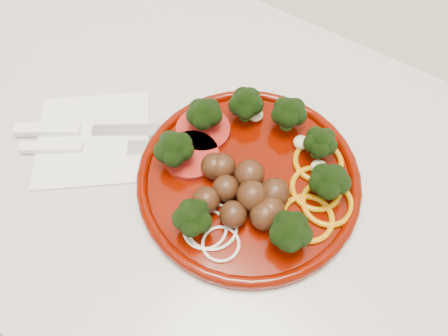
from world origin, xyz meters
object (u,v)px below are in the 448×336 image
Objects in this scene: napkin at (93,138)px; fork at (69,147)px; knife at (75,130)px; plate at (252,175)px.

napkin is 0.03m from fork.
napkin is 0.03m from knife.
plate reaches higher than napkin.
fork is (0.01, -0.03, -0.00)m from knife.
napkin is at bearing -164.09° from plate.
fork is (-0.01, -0.03, 0.01)m from napkin.
knife reaches higher than fork.
plate is 1.90× the size of napkin.
fork is at bearing -97.00° from knife.
plate is at bearing 15.91° from napkin.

